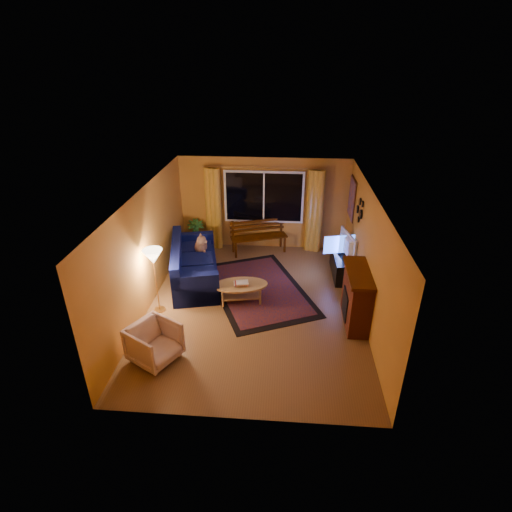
# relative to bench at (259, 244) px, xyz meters

# --- Properties ---
(floor) EXTENTS (4.50, 6.00, 0.02)m
(floor) POSITION_rel_bench_xyz_m (0.10, -2.60, -0.24)
(floor) COLOR brown
(floor) RESTS_ON ground
(ceiling) EXTENTS (4.50, 6.00, 0.02)m
(ceiling) POSITION_rel_bench_xyz_m (0.10, -2.60, 2.28)
(ceiling) COLOR white
(ceiling) RESTS_ON ground
(wall_back) EXTENTS (4.50, 0.02, 2.50)m
(wall_back) POSITION_rel_bench_xyz_m (0.10, 0.41, 1.02)
(wall_back) COLOR #C6832E
(wall_back) RESTS_ON ground
(wall_left) EXTENTS (0.02, 6.00, 2.50)m
(wall_left) POSITION_rel_bench_xyz_m (-2.16, -2.60, 1.02)
(wall_left) COLOR #C6832E
(wall_left) RESTS_ON ground
(wall_right) EXTENTS (0.02, 6.00, 2.50)m
(wall_right) POSITION_rel_bench_xyz_m (2.36, -2.60, 1.02)
(wall_right) COLOR #C6832E
(wall_right) RESTS_ON ground
(window) EXTENTS (2.00, 0.02, 1.30)m
(window) POSITION_rel_bench_xyz_m (0.10, 0.34, 1.22)
(window) COLOR black
(window) RESTS_ON wall_back
(curtain_rod) EXTENTS (3.20, 0.03, 0.03)m
(curtain_rod) POSITION_rel_bench_xyz_m (0.10, 0.30, 2.02)
(curtain_rod) COLOR #BF8C3F
(curtain_rod) RESTS_ON wall_back
(curtain_left) EXTENTS (0.36, 0.36, 2.24)m
(curtain_left) POSITION_rel_bench_xyz_m (-1.25, 0.28, 0.89)
(curtain_left) COLOR gold
(curtain_left) RESTS_ON ground
(curtain_right) EXTENTS (0.36, 0.36, 2.24)m
(curtain_right) POSITION_rel_bench_xyz_m (1.45, 0.28, 0.89)
(curtain_right) COLOR gold
(curtain_right) RESTS_ON ground
(bench) EXTENTS (1.57, 0.91, 0.45)m
(bench) POSITION_rel_bench_xyz_m (0.00, 0.00, 0.00)
(bench) COLOR #3A1801
(bench) RESTS_ON ground
(potted_plant) EXTENTS (0.61, 0.61, 0.84)m
(potted_plant) POSITION_rel_bench_xyz_m (-1.74, 0.09, 0.19)
(potted_plant) COLOR #235B1E
(potted_plant) RESTS_ON ground
(sofa) EXTENTS (1.51, 2.51, 0.95)m
(sofa) POSITION_rel_bench_xyz_m (-1.40, -1.63, 0.25)
(sofa) COLOR #090F47
(sofa) RESTS_ON ground
(dog) EXTENTS (0.36, 0.46, 0.46)m
(dog) POSITION_rel_bench_xyz_m (-1.35, -1.10, 0.48)
(dog) COLOR #895F46
(dog) RESTS_ON sofa
(armchair) EXTENTS (0.99, 1.01, 0.78)m
(armchair) POSITION_rel_bench_xyz_m (-1.51, -4.42, 0.16)
(armchair) COLOR beige
(armchair) RESTS_ON ground
(floor_lamp) EXTENTS (0.29, 0.29, 1.42)m
(floor_lamp) POSITION_rel_bench_xyz_m (-1.90, -2.93, 0.48)
(floor_lamp) COLOR #BF8C3F
(floor_lamp) RESTS_ON ground
(rug) EXTENTS (2.98, 3.57, 0.02)m
(rug) POSITION_rel_bench_xyz_m (0.12, -1.93, -0.22)
(rug) COLOR maroon
(rug) RESTS_ON ground
(coffee_table) EXTENTS (1.35, 1.35, 0.42)m
(coffee_table) POSITION_rel_bench_xyz_m (-0.22, -2.44, -0.01)
(coffee_table) COLOR tan
(coffee_table) RESTS_ON ground
(tv_console) EXTENTS (0.45, 1.29, 0.54)m
(tv_console) POSITION_rel_bench_xyz_m (2.10, -1.08, 0.04)
(tv_console) COLOR black
(tv_console) RESTS_ON ground
(television) EXTENTS (0.34, 0.98, 0.56)m
(television) POSITION_rel_bench_xyz_m (2.10, -1.08, 0.59)
(television) COLOR black
(television) RESTS_ON tv_console
(fireplace) EXTENTS (0.40, 1.20, 1.10)m
(fireplace) POSITION_rel_bench_xyz_m (2.15, -3.00, 0.32)
(fireplace) COLOR maroon
(fireplace) RESTS_ON ground
(mirror_cluster) EXTENTS (0.06, 0.60, 0.56)m
(mirror_cluster) POSITION_rel_bench_xyz_m (2.31, -1.30, 1.57)
(mirror_cluster) COLOR black
(mirror_cluster) RESTS_ON wall_right
(painting) EXTENTS (0.04, 0.76, 0.96)m
(painting) POSITION_rel_bench_xyz_m (2.32, -0.15, 1.42)
(painting) COLOR #C85012
(painting) RESTS_ON wall_right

